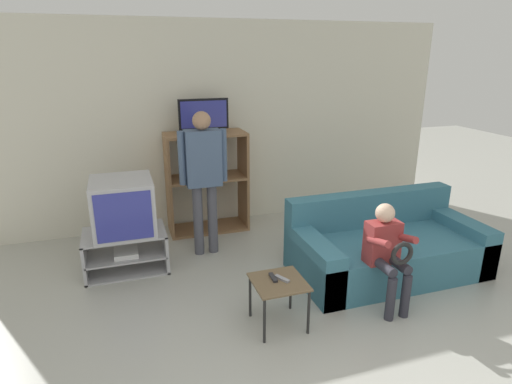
{
  "coord_description": "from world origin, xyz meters",
  "views": [
    {
      "loc": [
        -1.21,
        -1.84,
        2.21
      ],
      "look_at": [
        0.03,
        1.95,
        0.9
      ],
      "focal_mm": 30.0,
      "sensor_mm": 36.0,
      "label": 1
    }
  ],
  "objects_px": {
    "snack_table": "(279,287)",
    "television_flat": "(204,117)",
    "tv_stand": "(126,251)",
    "remote_control_white": "(282,279)",
    "remote_control_black": "(273,278)",
    "couch": "(385,248)",
    "television_main": "(123,206)",
    "person_seated_child": "(387,249)",
    "person_standing_adult": "(203,170)",
    "media_shelf": "(207,182)"
  },
  "relations": [
    {
      "from": "television_flat",
      "to": "couch",
      "type": "distance_m",
      "value": 2.58
    },
    {
      "from": "person_seated_child",
      "to": "remote_control_black",
      "type": "bearing_deg",
      "value": 176.73
    },
    {
      "from": "remote_control_white",
      "to": "television_main",
      "type": "bearing_deg",
      "value": 102.98
    },
    {
      "from": "snack_table",
      "to": "tv_stand",
      "type": "bearing_deg",
      "value": 129.79
    },
    {
      "from": "remote_control_white",
      "to": "person_standing_adult",
      "type": "distance_m",
      "value": 1.67
    },
    {
      "from": "couch",
      "to": "person_seated_child",
      "type": "bearing_deg",
      "value": -125.23
    },
    {
      "from": "snack_table",
      "to": "person_standing_adult",
      "type": "bearing_deg",
      "value": 100.75
    },
    {
      "from": "remote_control_black",
      "to": "remote_control_white",
      "type": "xyz_separation_m",
      "value": [
        0.06,
        -0.04,
        0.0
      ]
    },
    {
      "from": "tv_stand",
      "to": "media_shelf",
      "type": "xyz_separation_m",
      "value": [
        1.05,
        0.8,
        0.44
      ]
    },
    {
      "from": "person_standing_adult",
      "to": "remote_control_black",
      "type": "bearing_deg",
      "value": -80.04
    },
    {
      "from": "snack_table",
      "to": "remote_control_white",
      "type": "relative_size",
      "value": 2.97
    },
    {
      "from": "media_shelf",
      "to": "television_flat",
      "type": "height_order",
      "value": "television_flat"
    },
    {
      "from": "television_main",
      "to": "remote_control_white",
      "type": "xyz_separation_m",
      "value": [
        1.2,
        -1.41,
        -0.28
      ]
    },
    {
      "from": "tv_stand",
      "to": "couch",
      "type": "bearing_deg",
      "value": -18.56
    },
    {
      "from": "snack_table",
      "to": "person_standing_adult",
      "type": "relative_size",
      "value": 0.26
    },
    {
      "from": "television_main",
      "to": "remote_control_white",
      "type": "bearing_deg",
      "value": -49.76
    },
    {
      "from": "television_main",
      "to": "person_seated_child",
      "type": "bearing_deg",
      "value": -33.34
    },
    {
      "from": "media_shelf",
      "to": "television_flat",
      "type": "distance_m",
      "value": 0.82
    },
    {
      "from": "television_main",
      "to": "remote_control_white",
      "type": "distance_m",
      "value": 1.87
    },
    {
      "from": "tv_stand",
      "to": "person_seated_child",
      "type": "relative_size",
      "value": 0.88
    },
    {
      "from": "television_main",
      "to": "snack_table",
      "type": "height_order",
      "value": "television_main"
    },
    {
      "from": "remote_control_black",
      "to": "person_seated_child",
      "type": "xyz_separation_m",
      "value": [
        1.05,
        -0.06,
        0.13
      ]
    },
    {
      "from": "person_standing_adult",
      "to": "person_seated_child",
      "type": "height_order",
      "value": "person_standing_adult"
    },
    {
      "from": "tv_stand",
      "to": "person_seated_child",
      "type": "distance_m",
      "value": 2.64
    },
    {
      "from": "tv_stand",
      "to": "person_seated_child",
      "type": "xyz_separation_m",
      "value": [
        2.2,
        -1.43,
        0.35
      ]
    },
    {
      "from": "tv_stand",
      "to": "remote_control_white",
      "type": "relative_size",
      "value": 5.84
    },
    {
      "from": "remote_control_black",
      "to": "person_standing_adult",
      "type": "distance_m",
      "value": 1.62
    },
    {
      "from": "snack_table",
      "to": "television_flat",
      "type": "bearing_deg",
      "value": 93.46
    },
    {
      "from": "television_flat",
      "to": "media_shelf",
      "type": "bearing_deg",
      "value": -68.38
    },
    {
      "from": "television_flat",
      "to": "person_standing_adult",
      "type": "relative_size",
      "value": 0.38
    },
    {
      "from": "television_main",
      "to": "tv_stand",
      "type": "bearing_deg",
      "value": -154.07
    },
    {
      "from": "television_main",
      "to": "person_seated_child",
      "type": "distance_m",
      "value": 2.61
    },
    {
      "from": "television_main",
      "to": "media_shelf",
      "type": "bearing_deg",
      "value": 37.42
    },
    {
      "from": "remote_control_black",
      "to": "person_seated_child",
      "type": "bearing_deg",
      "value": -0.94
    },
    {
      "from": "media_shelf",
      "to": "couch",
      "type": "relative_size",
      "value": 0.65
    },
    {
      "from": "remote_control_black",
      "to": "person_seated_child",
      "type": "relative_size",
      "value": 0.15
    },
    {
      "from": "television_main",
      "to": "person_seated_child",
      "type": "height_order",
      "value": "television_main"
    },
    {
      "from": "person_standing_adult",
      "to": "television_main",
      "type": "bearing_deg",
      "value": -171.98
    },
    {
      "from": "television_main",
      "to": "remote_control_white",
      "type": "relative_size",
      "value": 4.38
    },
    {
      "from": "tv_stand",
      "to": "snack_table",
      "type": "xyz_separation_m",
      "value": [
        1.18,
        -1.42,
        0.15
      ]
    },
    {
      "from": "tv_stand",
      "to": "snack_table",
      "type": "height_order",
      "value": "tv_stand"
    },
    {
      "from": "tv_stand",
      "to": "remote_control_white",
      "type": "xyz_separation_m",
      "value": [
        1.21,
        -1.41,
        0.22
      ]
    },
    {
      "from": "media_shelf",
      "to": "couch",
      "type": "xyz_separation_m",
      "value": [
        1.54,
        -1.67,
        -0.39
      ]
    },
    {
      "from": "television_main",
      "to": "television_flat",
      "type": "distance_m",
      "value": 1.51
    },
    {
      "from": "television_flat",
      "to": "television_main",
      "type": "bearing_deg",
      "value": -142.01
    },
    {
      "from": "television_flat",
      "to": "couch",
      "type": "bearing_deg",
      "value": -47.45
    },
    {
      "from": "remote_control_black",
      "to": "remote_control_white",
      "type": "height_order",
      "value": "same"
    },
    {
      "from": "media_shelf",
      "to": "remote_control_black",
      "type": "xyz_separation_m",
      "value": [
        0.1,
        -2.17,
        -0.22
      ]
    },
    {
      "from": "television_flat",
      "to": "snack_table",
      "type": "distance_m",
      "value": 2.49
    },
    {
      "from": "remote_control_black",
      "to": "couch",
      "type": "relative_size",
      "value": 0.07
    }
  ]
}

